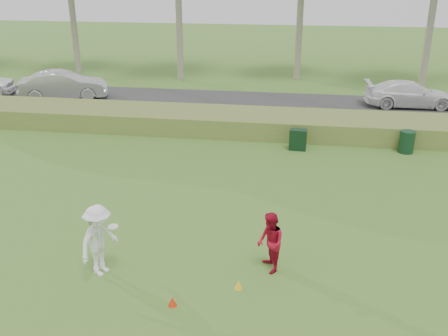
% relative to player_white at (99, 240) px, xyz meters
% --- Properties ---
extents(ground, '(120.00, 120.00, 0.00)m').
position_rel_player_white_xyz_m(ground, '(2.50, 0.47, -0.96)').
color(ground, '#3C6B23').
rests_on(ground, ground).
extents(reed_strip, '(80.00, 3.00, 0.90)m').
position_rel_player_white_xyz_m(reed_strip, '(2.50, 12.47, -0.51)').
color(reed_strip, '#5A712D').
rests_on(reed_strip, ground).
extents(park_road, '(80.00, 6.00, 0.06)m').
position_rel_player_white_xyz_m(park_road, '(2.50, 17.47, -0.93)').
color(park_road, '#2D2D2D').
rests_on(park_road, ground).
extents(player_white, '(1.10, 1.41, 1.92)m').
position_rel_player_white_xyz_m(player_white, '(0.00, 0.00, 0.00)').
color(player_white, white).
rests_on(player_white, ground).
extents(player_red, '(0.87, 0.96, 1.63)m').
position_rel_player_white_xyz_m(player_red, '(4.26, 0.80, -0.15)').
color(player_red, '#A40E25').
rests_on(player_red, ground).
extents(cone_orange, '(0.21, 0.21, 0.23)m').
position_rel_player_white_xyz_m(cone_orange, '(2.13, -1.04, -0.85)').
color(cone_orange, red).
rests_on(cone_orange, ground).
extents(cone_yellow, '(0.20, 0.20, 0.22)m').
position_rel_player_white_xyz_m(cone_yellow, '(3.57, -0.13, -0.85)').
color(cone_yellow, yellow).
rests_on(cone_yellow, ground).
extents(utility_cabinet, '(0.75, 0.50, 0.91)m').
position_rel_player_white_xyz_m(utility_cabinet, '(4.83, 10.26, -0.51)').
color(utility_cabinet, black).
rests_on(utility_cabinet, ground).
extents(trash_bin, '(0.70, 0.70, 0.95)m').
position_rel_player_white_xyz_m(trash_bin, '(9.39, 10.61, -0.48)').
color(trash_bin, '#10321B').
rests_on(trash_bin, ground).
extents(car_mid, '(5.29, 3.26, 1.65)m').
position_rel_player_white_xyz_m(car_mid, '(-9.03, 16.92, -0.08)').
color(car_mid, silver).
rests_on(car_mid, park_road).
extents(car_right, '(4.99, 2.27, 1.42)m').
position_rel_player_white_xyz_m(car_right, '(10.85, 18.26, -0.19)').
color(car_right, white).
rests_on(car_right, park_road).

